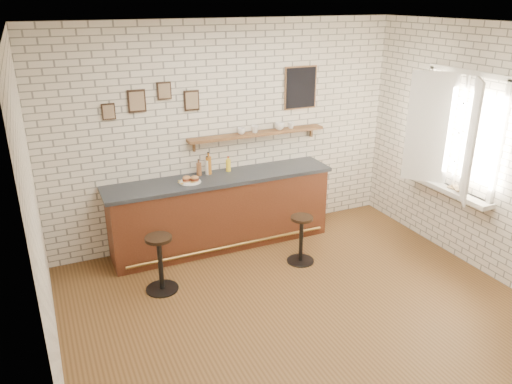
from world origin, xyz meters
TOP-DOWN VIEW (x-y plane):
  - ground at (0.00, 0.00)m, footprint 5.00×5.00m
  - bar_counter at (-0.24, 1.70)m, footprint 3.10×0.65m
  - sandwich_plate at (-0.67, 1.66)m, footprint 0.28×0.28m
  - ciabatta_sandwich at (-0.66, 1.66)m, footprint 0.22×0.15m
  - potato_chips at (-0.69, 1.66)m, footprint 0.25×0.18m
  - bitters_bottle_brown at (-0.48, 1.86)m, footprint 0.07×0.07m
  - bitters_bottle_white at (-0.36, 1.86)m, footprint 0.07×0.07m
  - bitters_bottle_amber at (-0.34, 1.86)m, footprint 0.07×0.07m
  - condiment_bottle_yellow at (-0.06, 1.86)m, footprint 0.07×0.07m
  - bar_stool_left at (-1.30, 0.91)m, footprint 0.41×0.41m
  - bar_stool_right at (0.53, 0.82)m, footprint 0.36×0.36m
  - wall_shelf at (0.40, 1.90)m, footprint 2.00×0.18m
  - shelf_cup_a at (0.16, 1.90)m, footprint 0.15×0.15m
  - shelf_cup_b at (0.36, 1.90)m, footprint 0.14×0.14m
  - shelf_cup_c at (0.74, 1.90)m, footprint 0.18×0.18m
  - shelf_cup_d at (0.92, 1.90)m, footprint 0.13×0.13m
  - back_wall_decor at (0.23, 1.98)m, footprint 2.96×0.02m
  - window_sill at (2.40, 0.30)m, footprint 0.20×1.35m
  - casement_window at (2.36, 0.30)m, footprint 0.40×1.30m
  - book_lower at (2.38, 0.18)m, footprint 0.19×0.24m
  - book_upper at (2.38, 0.19)m, footprint 0.23×0.26m

SIDE VIEW (x-z plane):
  - ground at x=0.00m, z-range 0.00..0.00m
  - bar_stool_right at x=0.53m, z-range 0.02..0.66m
  - bar_stool_left at x=-1.30m, z-range 0.02..0.72m
  - bar_counter at x=-0.24m, z-range 0.00..1.01m
  - window_sill at x=2.40m, z-range 0.87..0.93m
  - book_lower at x=2.38m, z-range 0.93..0.95m
  - book_upper at x=2.38m, z-range 0.95..0.97m
  - sandwich_plate at x=-0.67m, z-range 1.01..1.02m
  - potato_chips at x=-0.69m, z-range 1.02..1.03m
  - ciabatta_sandwich at x=-0.66m, z-range 1.02..1.09m
  - condiment_bottle_yellow at x=-0.06m, z-range 0.99..1.20m
  - bitters_bottle_brown at x=-0.48m, z-range 0.99..1.22m
  - bitters_bottle_white at x=-0.36m, z-range 0.99..1.24m
  - bitters_bottle_amber at x=-0.34m, z-range 0.98..1.29m
  - wall_shelf at x=0.40m, z-range 1.39..1.57m
  - shelf_cup_a at x=0.16m, z-range 1.50..1.59m
  - shelf_cup_d at x=0.92m, z-range 1.50..1.59m
  - shelf_cup_b at x=0.36m, z-range 1.50..1.60m
  - shelf_cup_c at x=0.74m, z-range 1.50..1.61m
  - casement_window at x=2.36m, z-range 0.87..2.43m
  - back_wall_decor at x=0.23m, z-range 1.77..2.33m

